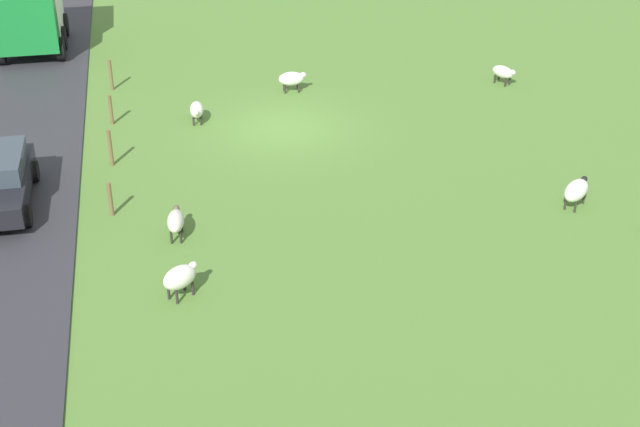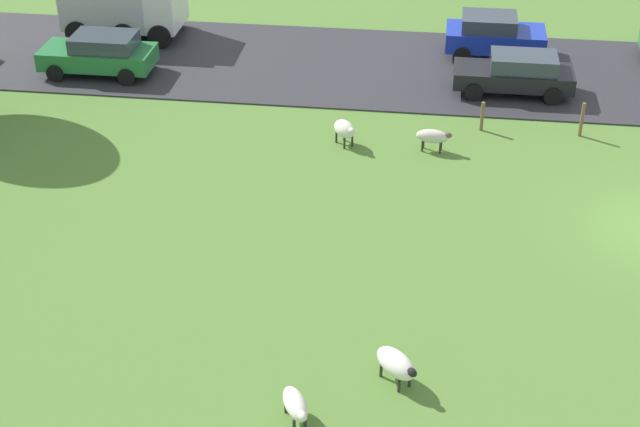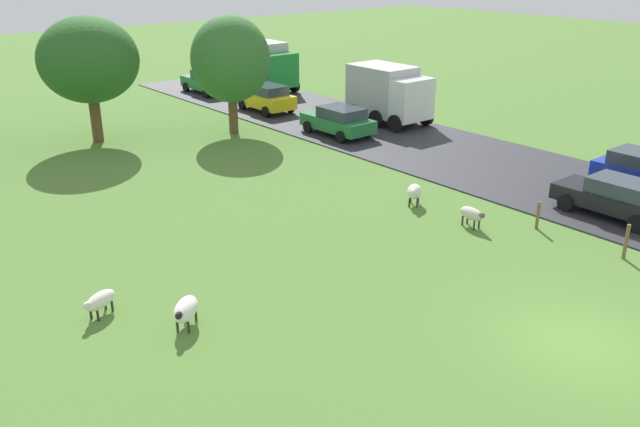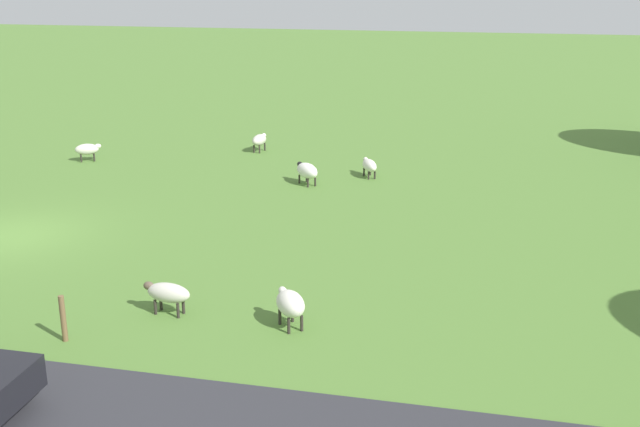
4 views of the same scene
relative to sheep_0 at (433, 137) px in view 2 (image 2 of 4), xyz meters
The scene contains 10 objects.
road_strip 9.46m from the sheep_0, 44.74° to the right, with size 8.00×80.00×0.06m, color #2D2D33.
sheep_0 is the anchor object (origin of this frame).
sheep_2 13.22m from the sheep_0, 169.00° to the left, with size 1.18×0.88×0.68m.
sheep_3 2.90m from the sheep_0, 88.80° to the left, with size 1.07×1.01×0.85m.
sheep_7 11.45m from the sheep_0, behind, with size 1.23×1.20×0.80m.
fence_post_2 5.20m from the sheep_0, 70.44° to the right, with size 0.12×0.12×1.21m, color brown.
fence_post_3 2.37m from the sheep_0, 42.69° to the right, with size 0.12×0.12×1.04m, color brown.
car_0 13.60m from the sheep_0, 69.88° to the left, with size 2.14×4.25×1.56m.
car_2 5.68m from the sheep_0, 30.09° to the right, with size 1.99×4.32×1.49m.
car_4 8.77m from the sheep_0, 13.94° to the right, with size 2.18×3.88×1.64m.
Camera 2 is at (-23.97, 6.67, 14.51)m, focal length 53.53 mm.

